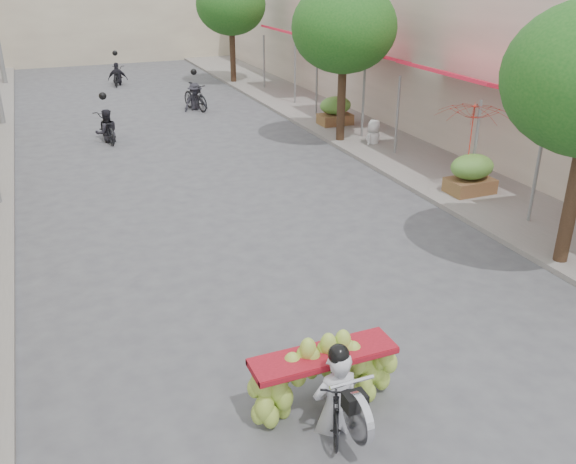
% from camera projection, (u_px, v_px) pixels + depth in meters
% --- Properties ---
extents(sidewalk_right, '(4.00, 60.00, 0.12)m').
position_uv_depth(sidewalk_right, '(366.00, 130.00, 22.40)').
color(sidewalk_right, gray).
rests_on(sidewalk_right, ground).
extents(shophouse_row_right, '(9.77, 40.00, 6.00)m').
position_uv_depth(shophouse_row_right, '(505.00, 44.00, 22.10)').
color(shophouse_row_right, beige).
rests_on(shophouse_row_right, ground).
extents(far_building, '(20.00, 6.00, 7.00)m').
position_uv_depth(far_building, '(90.00, 0.00, 37.99)').
color(far_building, '#C1B298').
rests_on(far_building, ground).
extents(street_tree_mid, '(3.40, 3.40, 5.25)m').
position_uv_depth(street_tree_mid, '(344.00, 28.00, 19.49)').
color(street_tree_mid, '#3A2719').
rests_on(street_tree_mid, ground).
extents(street_tree_far, '(3.40, 3.40, 5.25)m').
position_uv_depth(street_tree_far, '(231.00, 5.00, 29.62)').
color(street_tree_far, '#3A2719').
rests_on(street_tree_far, ground).
extents(produce_crate_mid, '(1.20, 0.88, 1.16)m').
position_uv_depth(produce_crate_mid, '(472.00, 171.00, 15.95)').
color(produce_crate_mid, brown).
rests_on(produce_crate_mid, ground).
extents(produce_crate_far, '(1.20, 0.88, 1.16)m').
position_uv_depth(produce_crate_far, '(335.00, 108.00, 22.70)').
color(produce_crate_far, brown).
rests_on(produce_crate_far, ground).
extents(banana_motorbike, '(2.20, 1.75, 2.24)m').
position_uv_depth(banana_motorbike, '(330.00, 373.00, 8.07)').
color(banana_motorbike, black).
rests_on(banana_motorbike, ground).
extents(market_umbrella, '(2.10, 2.10, 1.83)m').
position_uv_depth(market_umbrella, '(477.00, 102.00, 15.24)').
color(market_umbrella, red).
rests_on(market_umbrella, ground).
extents(pedestrian, '(0.91, 0.77, 1.59)m').
position_uv_depth(pedestrian, '(375.00, 120.00, 20.26)').
color(pedestrian, silver).
rests_on(pedestrian, ground).
extents(bg_motorbike_a, '(0.84, 1.76, 1.95)m').
position_uv_depth(bg_motorbike_a, '(106.00, 121.00, 20.88)').
color(bg_motorbike_a, black).
rests_on(bg_motorbike_a, ground).
extents(bg_motorbike_b, '(1.16, 1.99, 1.95)m').
position_uv_depth(bg_motorbike_b, '(195.00, 90.00, 25.30)').
color(bg_motorbike_b, black).
rests_on(bg_motorbike_b, ground).
extents(bg_motorbike_c, '(1.09, 1.70, 1.95)m').
position_uv_depth(bg_motorbike_c, '(117.00, 69.00, 30.41)').
color(bg_motorbike_c, black).
rests_on(bg_motorbike_c, ground).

